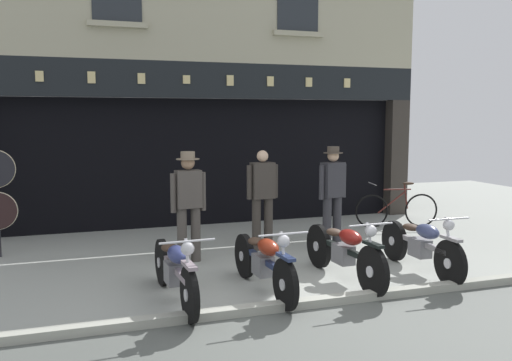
% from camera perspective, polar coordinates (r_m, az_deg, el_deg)
% --- Properties ---
extents(ground, '(21.35, 22.00, 0.18)m').
position_cam_1_polar(ground, '(5.72, 9.99, -16.76)').
color(ground, '#9A9E96').
extents(shop_facade, '(9.65, 4.42, 6.13)m').
position_cam_1_polar(shop_facade, '(12.86, -7.16, 4.22)').
color(shop_facade, black).
rests_on(shop_facade, ground).
extents(motorcycle_left, '(0.62, 2.05, 0.91)m').
position_cam_1_polar(motorcycle_left, '(6.66, -8.52, -9.17)').
color(motorcycle_left, black).
rests_on(motorcycle_left, ground).
extents(motorcycle_center_left, '(0.62, 2.00, 0.91)m').
position_cam_1_polar(motorcycle_center_left, '(6.94, 0.83, -8.45)').
color(motorcycle_center_left, black).
rests_on(motorcycle_center_left, ground).
extents(motorcycle_center, '(0.62, 2.08, 0.92)m').
position_cam_1_polar(motorcycle_center, '(7.50, 9.26, -7.28)').
color(motorcycle_center, black).
rests_on(motorcycle_center, ground).
extents(motorcycle_center_right, '(0.62, 1.99, 0.91)m').
position_cam_1_polar(motorcycle_center_right, '(8.15, 16.96, -6.42)').
color(motorcycle_center_right, black).
rests_on(motorcycle_center_right, ground).
extents(salesman_left, '(0.56, 0.35, 1.71)m').
position_cam_1_polar(salesman_left, '(8.34, -7.12, -2.14)').
color(salesman_left, '#47423D').
rests_on(salesman_left, ground).
extents(shopkeeper_center, '(0.56, 0.26, 1.68)m').
position_cam_1_polar(shopkeeper_center, '(9.06, 0.68, -1.54)').
color(shopkeeper_center, '#38332D').
rests_on(shopkeeper_center, ground).
extents(salesman_right, '(0.55, 0.33, 1.73)m').
position_cam_1_polar(salesman_right, '(9.26, 8.04, -1.21)').
color(salesman_right, '#2D2D33').
rests_on(salesman_right, ground).
extents(advert_board_near, '(0.71, 0.03, 0.91)m').
position_cam_1_polar(advert_board_near, '(11.96, 4.85, 4.83)').
color(advert_board_near, silver).
extents(leaning_bicycle, '(1.68, 0.59, 0.93)m').
position_cam_1_polar(leaning_bicycle, '(11.43, 14.59, -2.88)').
color(leaning_bicycle, black).
rests_on(leaning_bicycle, ground).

